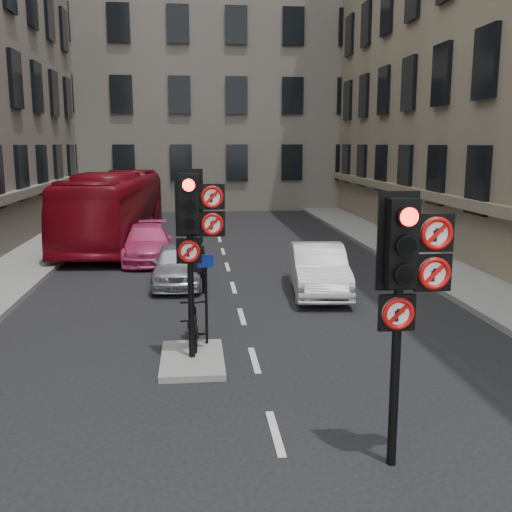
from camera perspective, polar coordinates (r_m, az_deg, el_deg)
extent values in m
cube|color=gray|center=(20.25, 18.41, -1.48)|extent=(3.00, 50.00, 0.16)
cube|color=gray|center=(11.74, -6.08, -9.78)|extent=(1.20, 2.00, 0.12)
cube|color=gray|center=(44.41, -4.75, 18.19)|extent=(30.00, 14.00, 20.00)
cylinder|color=black|center=(8.01, 13.08, -11.22)|extent=(0.12, 0.12, 2.40)
cube|color=black|center=(7.55, 13.64, 1.22)|extent=(0.36, 0.28, 1.10)
cube|color=black|center=(7.67, 13.32, 1.38)|extent=(0.52, 0.03, 1.25)
cylinder|color=#FF1407|center=(7.27, 14.40, 3.63)|extent=(0.22, 0.01, 0.22)
cylinder|color=black|center=(7.32, 14.28, 0.91)|extent=(0.22, 0.01, 0.22)
cylinder|color=black|center=(7.38, 14.15, -1.77)|extent=(0.22, 0.01, 0.22)
cube|color=black|center=(7.66, 16.69, 2.12)|extent=(0.47, 0.05, 0.47)
cylinder|color=white|center=(7.62, 16.81, 2.07)|extent=(0.41, 0.02, 0.41)
torus|color=#BF0C0A|center=(7.61, 16.85, 2.06)|extent=(0.41, 0.06, 0.41)
cube|color=#BF0C0A|center=(7.61, 16.86, 2.05)|extent=(0.25, 0.01, 0.25)
cube|color=black|center=(7.75, 16.49, -1.54)|extent=(0.47, 0.05, 0.47)
cylinder|color=white|center=(7.71, 16.61, -1.60)|extent=(0.41, 0.02, 0.41)
torus|color=#BF0C0A|center=(7.70, 16.65, -1.62)|extent=(0.41, 0.06, 0.41)
cube|color=#BF0C0A|center=(7.69, 16.66, -1.63)|extent=(0.25, 0.01, 0.25)
cube|color=black|center=(7.71, 13.26, -5.27)|extent=(0.47, 0.05, 0.47)
cylinder|color=white|center=(7.67, 13.36, -5.35)|extent=(0.41, 0.02, 0.41)
torus|color=#BF0C0A|center=(7.66, 13.40, -5.38)|extent=(0.41, 0.06, 0.41)
cube|color=#BF0C0A|center=(7.65, 13.41, -5.39)|extent=(0.25, 0.01, 0.25)
cylinder|color=black|center=(11.37, -6.21, -3.81)|extent=(0.12, 0.12, 2.40)
cube|color=black|center=(11.06, -6.39, 5.00)|extent=(0.36, 0.28, 1.10)
cube|color=black|center=(11.19, -6.39, 5.06)|extent=(0.52, 0.03, 1.25)
cylinder|color=#FF1407|center=(10.79, -6.44, 6.72)|extent=(0.22, 0.02, 0.22)
cylinder|color=black|center=(10.82, -6.40, 4.87)|extent=(0.22, 0.02, 0.22)
cylinder|color=black|center=(10.86, -6.36, 3.04)|extent=(0.22, 0.02, 0.22)
cube|color=black|center=(11.03, -4.21, 5.65)|extent=(0.47, 0.05, 0.47)
cylinder|color=white|center=(11.00, -4.21, 5.63)|extent=(0.41, 0.02, 0.41)
torus|color=#BF0C0A|center=(10.98, -4.20, 5.62)|extent=(0.41, 0.06, 0.41)
cube|color=#BF0C0A|center=(10.98, -4.20, 5.62)|extent=(0.25, 0.02, 0.25)
cube|color=black|center=(11.09, -4.18, 3.08)|extent=(0.47, 0.05, 0.47)
cylinder|color=white|center=(11.05, -4.17, 3.05)|extent=(0.41, 0.02, 0.41)
torus|color=#BF0C0A|center=(11.03, -4.17, 3.04)|extent=(0.41, 0.06, 0.41)
cube|color=#BF0C0A|center=(11.03, -4.17, 3.03)|extent=(0.25, 0.02, 0.25)
cube|color=black|center=(11.16, -6.40, 0.49)|extent=(0.47, 0.05, 0.47)
cylinder|color=white|center=(11.12, -6.40, 0.45)|extent=(0.41, 0.02, 0.41)
torus|color=#BF0C0A|center=(11.11, -6.40, 0.44)|extent=(0.41, 0.06, 0.41)
cube|color=#BF0C0A|center=(11.10, -6.40, 0.43)|extent=(0.25, 0.02, 0.25)
imported|color=#B0B3B8|center=(17.93, -7.51, -0.81)|extent=(1.47, 3.60, 1.23)
imported|color=silver|center=(16.88, 5.96, -1.26)|extent=(1.82, 4.24, 1.36)
imported|color=#DC407E|center=(21.85, -10.32, 1.22)|extent=(2.06, 4.45, 1.26)
imported|color=maroon|center=(25.49, -13.38, 4.41)|extent=(3.35, 10.96, 3.01)
imported|color=black|center=(12.53, -6.05, -6.03)|extent=(0.67, 1.90, 1.12)
imported|color=black|center=(16.71, -5.64, -0.77)|extent=(0.73, 0.61, 1.71)
cylinder|color=black|center=(12.17, -4.76, -4.23)|extent=(0.05, 0.05, 1.82)
cube|color=#0D2093|center=(11.94, -4.81, -0.48)|extent=(0.32, 0.04, 0.26)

